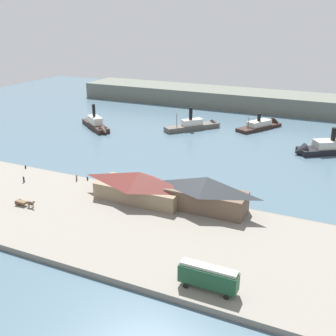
{
  "coord_description": "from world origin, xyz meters",
  "views": [
    {
      "loc": [
        46.89,
        -89.05,
        43.84
      ],
      "look_at": [
        0.73,
        10.76,
        2.0
      ],
      "focal_mm": 43.32,
      "sensor_mm": 36.0,
      "label": 1
    }
  ],
  "objects_px": {
    "ferry_shed_west_terminal": "(140,186)",
    "ferry_moored_east": "(322,149)",
    "pedestrian_near_cart": "(24,179)",
    "street_tram": "(208,276)",
    "ferry_shed_customs_shed": "(207,193)",
    "horse_cart": "(25,203)",
    "ferry_moored_west": "(97,125)",
    "pedestrian_near_west_shed": "(77,178)",
    "mooring_post_center_west": "(87,178)",
    "mooring_post_west": "(25,167)",
    "ferry_outer_harbor": "(197,125)",
    "ferry_approaching_west": "(264,125)"
  },
  "relations": [
    {
      "from": "ferry_approaching_west",
      "to": "ferry_moored_west",
      "type": "bearing_deg",
      "value": -153.4
    },
    {
      "from": "pedestrian_near_cart",
      "to": "ferry_moored_west",
      "type": "xyz_separation_m",
      "value": [
        -15.21,
        57.3,
        -0.31
      ]
    },
    {
      "from": "pedestrian_near_west_shed",
      "to": "ferry_moored_east",
      "type": "xyz_separation_m",
      "value": [
        58.33,
        56.26,
        -0.35
      ]
    },
    {
      "from": "mooring_post_center_west",
      "to": "horse_cart",
      "type": "bearing_deg",
      "value": -101.14
    },
    {
      "from": "ferry_shed_customs_shed",
      "to": "pedestrian_near_cart",
      "type": "height_order",
      "value": "ferry_shed_customs_shed"
    },
    {
      "from": "pedestrian_near_west_shed",
      "to": "pedestrian_near_cart",
      "type": "distance_m",
      "value": 14.11
    },
    {
      "from": "ferry_moored_west",
      "to": "ferry_approaching_west",
      "type": "height_order",
      "value": "ferry_moored_west"
    },
    {
      "from": "street_tram",
      "to": "ferry_moored_west",
      "type": "bearing_deg",
      "value": 133.59
    },
    {
      "from": "mooring_post_west",
      "to": "mooring_post_center_west",
      "type": "bearing_deg",
      "value": 0.74
    },
    {
      "from": "horse_cart",
      "to": "pedestrian_near_cart",
      "type": "xyz_separation_m",
      "value": [
        -10.9,
        11.18,
        -0.12
      ]
    },
    {
      "from": "ferry_moored_east",
      "to": "ferry_outer_harbor",
      "type": "xyz_separation_m",
      "value": [
        -49.0,
        11.76,
        -0.16
      ]
    },
    {
      "from": "street_tram",
      "to": "horse_cart",
      "type": "xyz_separation_m",
      "value": [
        -49.82,
        11.28,
        -1.68
      ]
    },
    {
      "from": "ferry_shed_customs_shed",
      "to": "pedestrian_near_west_shed",
      "type": "relative_size",
      "value": 10.7
    },
    {
      "from": "ferry_shed_customs_shed",
      "to": "ferry_shed_west_terminal",
      "type": "bearing_deg",
      "value": -174.66
    },
    {
      "from": "street_tram",
      "to": "pedestrian_near_cart",
      "type": "xyz_separation_m",
      "value": [
        -60.72,
        22.46,
        -1.81
      ]
    },
    {
      "from": "pedestrian_near_west_shed",
      "to": "mooring_post_center_west",
      "type": "xyz_separation_m",
      "value": [
        2.49,
        1.55,
        -0.35
      ]
    },
    {
      "from": "pedestrian_near_cart",
      "to": "horse_cart",
      "type": "bearing_deg",
      "value": -45.72
    },
    {
      "from": "pedestrian_near_west_shed",
      "to": "ferry_shed_customs_shed",
      "type": "bearing_deg",
      "value": -2.62
    },
    {
      "from": "ferry_shed_west_terminal",
      "to": "ferry_approaching_west",
      "type": "height_order",
      "value": "ferry_shed_west_terminal"
    },
    {
      "from": "ferry_moored_east",
      "to": "ferry_outer_harbor",
      "type": "relative_size",
      "value": 0.98
    },
    {
      "from": "street_tram",
      "to": "ferry_moored_west",
      "type": "distance_m",
      "value": 110.14
    },
    {
      "from": "ferry_shed_customs_shed",
      "to": "mooring_post_west",
      "type": "height_order",
      "value": "ferry_shed_customs_shed"
    },
    {
      "from": "horse_cart",
      "to": "pedestrian_near_west_shed",
      "type": "height_order",
      "value": "horse_cart"
    },
    {
      "from": "mooring_post_center_west",
      "to": "ferry_approaching_west",
      "type": "relative_size",
      "value": 0.04
    },
    {
      "from": "pedestrian_near_cart",
      "to": "mooring_post_center_west",
      "type": "distance_m",
      "value": 17.04
    },
    {
      "from": "mooring_post_center_west",
      "to": "ferry_moored_east",
      "type": "height_order",
      "value": "ferry_moored_east"
    },
    {
      "from": "ferry_shed_customs_shed",
      "to": "pedestrian_near_cart",
      "type": "xyz_separation_m",
      "value": [
        -50.46,
        -5.2,
        -3.35
      ]
    },
    {
      "from": "ferry_shed_west_terminal",
      "to": "ferry_outer_harbor",
      "type": "bearing_deg",
      "value": 99.74
    },
    {
      "from": "ferry_shed_west_terminal",
      "to": "mooring_post_west",
      "type": "bearing_deg",
      "value": 173.65
    },
    {
      "from": "ferry_shed_west_terminal",
      "to": "horse_cart",
      "type": "distance_m",
      "value": 27.46
    },
    {
      "from": "ferry_shed_customs_shed",
      "to": "pedestrian_near_west_shed",
      "type": "distance_m",
      "value": 38.36
    },
    {
      "from": "ferry_moored_west",
      "to": "ferry_outer_harbor",
      "type": "relative_size",
      "value": 0.96
    },
    {
      "from": "ferry_shed_customs_shed",
      "to": "mooring_post_west",
      "type": "xyz_separation_m",
      "value": [
        -57.57,
        3.01,
        -3.71
      ]
    },
    {
      "from": "horse_cart",
      "to": "pedestrian_near_west_shed",
      "type": "xyz_separation_m",
      "value": [
        1.38,
        18.12,
        -0.13
      ]
    },
    {
      "from": "street_tram",
      "to": "ferry_shed_customs_shed",
      "type": "bearing_deg",
      "value": 110.35
    },
    {
      "from": "pedestrian_near_cart",
      "to": "ferry_outer_harbor",
      "type": "height_order",
      "value": "ferry_outer_harbor"
    },
    {
      "from": "ferry_shed_west_terminal",
      "to": "ferry_moored_east",
      "type": "height_order",
      "value": "ferry_moored_east"
    },
    {
      "from": "pedestrian_near_cart",
      "to": "ferry_outer_harbor",
      "type": "distance_m",
      "value": 78.02
    },
    {
      "from": "horse_cart",
      "to": "ferry_moored_west",
      "type": "distance_m",
      "value": 73.29
    },
    {
      "from": "pedestrian_near_west_shed",
      "to": "ferry_approaching_west",
      "type": "height_order",
      "value": "ferry_approaching_west"
    },
    {
      "from": "horse_cart",
      "to": "ferry_moored_west",
      "type": "relative_size",
      "value": 0.27
    },
    {
      "from": "pedestrian_near_west_shed",
      "to": "ferry_outer_harbor",
      "type": "relative_size",
      "value": 0.08
    },
    {
      "from": "horse_cart",
      "to": "mooring_post_center_west",
      "type": "distance_m",
      "value": 20.05
    },
    {
      "from": "pedestrian_near_cart",
      "to": "ferry_shed_customs_shed",
      "type": "bearing_deg",
      "value": 5.88
    },
    {
      "from": "pedestrian_near_west_shed",
      "to": "pedestrian_near_cart",
      "type": "relative_size",
      "value": 0.99
    },
    {
      "from": "ferry_shed_west_terminal",
      "to": "mooring_post_center_west",
      "type": "bearing_deg",
      "value": 165.75
    },
    {
      "from": "ferry_shed_west_terminal",
      "to": "ferry_approaching_west",
      "type": "distance_m",
      "value": 85.21
    },
    {
      "from": "pedestrian_near_cart",
      "to": "ferry_moored_east",
      "type": "relative_size",
      "value": 0.08
    },
    {
      "from": "pedestrian_near_west_shed",
      "to": "mooring_post_west",
      "type": "bearing_deg",
      "value": 176.28
    },
    {
      "from": "ferry_moored_west",
      "to": "ferry_shed_customs_shed",
      "type": "bearing_deg",
      "value": -38.42
    }
  ]
}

